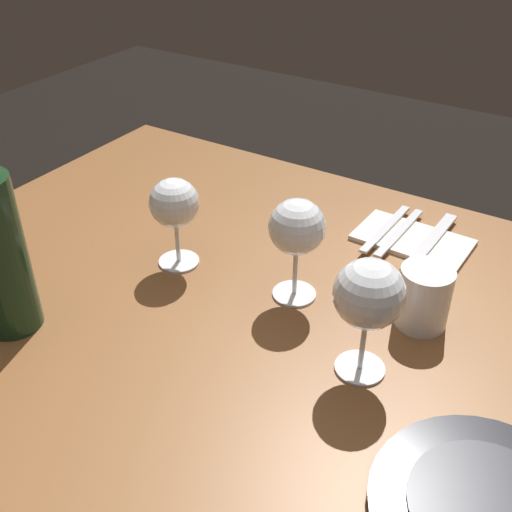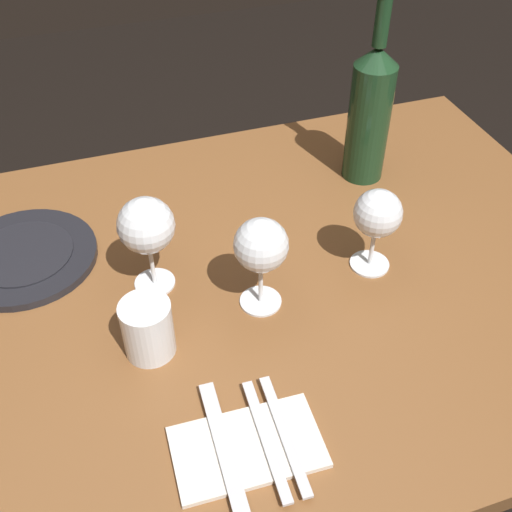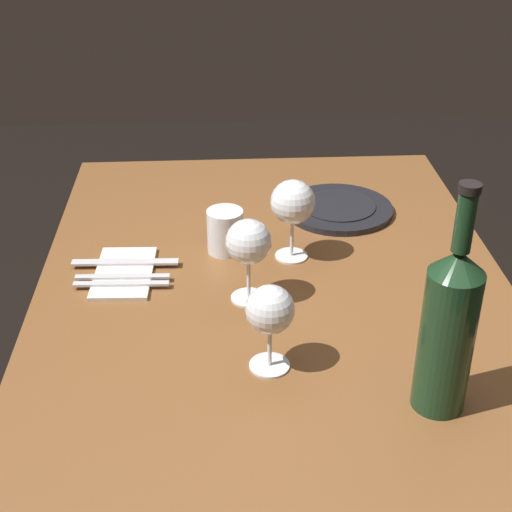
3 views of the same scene
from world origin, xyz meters
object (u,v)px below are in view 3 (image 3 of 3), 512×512
(wine_glass_left, at_px, (293,204))
(table_knife, at_px, (125,262))
(wine_glass_centre, at_px, (248,244))
(wine_bottle, at_px, (448,328))
(water_tumbler, at_px, (225,233))
(fork_inner, at_px, (122,277))
(dinner_plate, at_px, (338,208))
(wine_glass_right, at_px, (270,312))
(fork_outer, at_px, (121,284))
(folded_napkin, at_px, (124,273))

(wine_glass_left, xyz_separation_m, table_knife, (-0.02, 0.33, -0.11))
(wine_glass_centre, distance_m, wine_bottle, 0.41)
(wine_glass_left, relative_size, wine_glass_centre, 1.04)
(water_tumbler, relative_size, fork_inner, 0.50)
(dinner_plate, bearing_deg, wine_glass_right, 160.33)
(water_tumbler, bearing_deg, dinner_plate, -57.43)
(fork_outer, bearing_deg, wine_bottle, -124.84)
(fork_inner, bearing_deg, folded_napkin, 0.00)
(wine_glass_left, height_order, fork_outer, wine_glass_left)
(dinner_plate, distance_m, folded_napkin, 0.52)
(folded_napkin, relative_size, fork_inner, 1.08)
(fork_inner, bearing_deg, water_tumbler, -61.32)
(water_tumbler, distance_m, fork_outer, 0.24)
(wine_glass_right, distance_m, fork_inner, 0.39)
(wine_glass_centre, height_order, table_knife, wine_glass_centre)
(wine_glass_left, relative_size, fork_outer, 0.93)
(wine_glass_centre, bearing_deg, wine_glass_left, -32.02)
(wine_glass_right, relative_size, fork_inner, 0.83)
(wine_glass_right, relative_size, dinner_plate, 0.61)
(folded_napkin, bearing_deg, water_tumbler, -67.14)
(wine_bottle, xyz_separation_m, dinner_plate, (0.65, 0.05, -0.13))
(wine_glass_left, height_order, fork_inner, wine_glass_left)
(wine_glass_right, height_order, wine_bottle, wine_bottle)
(dinner_plate, bearing_deg, water_tumbler, 122.57)
(wine_glass_centre, relative_size, fork_inner, 0.89)
(wine_glass_right, bearing_deg, fork_inner, 43.56)
(wine_bottle, distance_m, folded_napkin, 0.66)
(water_tumbler, relative_size, dinner_plate, 0.37)
(wine_glass_centre, relative_size, wine_bottle, 0.44)
(folded_napkin, distance_m, fork_inner, 0.03)
(wine_bottle, height_order, fork_outer, wine_bottle)
(dinner_plate, xyz_separation_m, table_knife, (-0.22, 0.46, 0.00))
(table_knife, bearing_deg, folded_napkin, 180.00)
(wine_glass_right, xyz_separation_m, water_tumbler, (0.38, 0.06, -0.07))
(fork_inner, bearing_deg, fork_outer, 180.00)
(wine_bottle, xyz_separation_m, folded_napkin, (0.40, 0.51, -0.14))
(wine_glass_right, xyz_separation_m, folded_napkin, (0.30, 0.26, -0.10))
(wine_bottle, relative_size, fork_outer, 2.01)
(fork_outer, distance_m, table_knife, 0.08)
(wine_glass_right, height_order, water_tumbler, wine_glass_right)
(fork_inner, distance_m, table_knife, 0.06)
(wine_glass_left, distance_m, folded_napkin, 0.35)
(wine_glass_left, bearing_deg, dinner_plate, -32.51)
(fork_inner, distance_m, fork_outer, 0.03)
(wine_bottle, bearing_deg, water_tumbler, 32.30)
(water_tumbler, height_order, dinner_plate, water_tumbler)
(wine_glass_left, bearing_deg, fork_outer, 106.97)
(wine_glass_centre, height_order, folded_napkin, wine_glass_centre)
(wine_glass_centre, xyz_separation_m, water_tumbler, (0.18, 0.04, -0.08))
(folded_napkin, bearing_deg, wine_glass_centre, -112.53)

